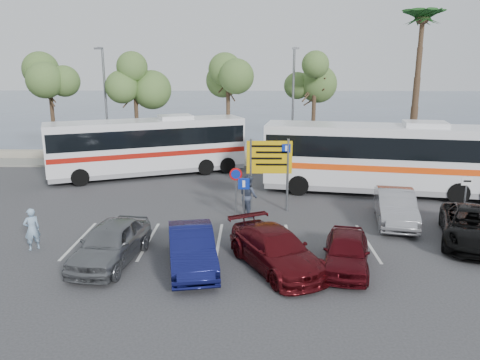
{
  "coord_description": "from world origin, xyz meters",
  "views": [
    {
      "loc": [
        0.08,
        -19.01,
        7.14
      ],
      "look_at": [
        -0.42,
        3.0,
        1.61
      ],
      "focal_mm": 35.0,
      "sensor_mm": 36.0,
      "label": 1
    }
  ],
  "objects_px": {
    "suv_black": "(473,226)",
    "pedestrian_far": "(248,196)",
    "car_silver_a": "(111,243)",
    "pedestrian_near": "(32,229)",
    "street_lamp_left": "(105,100)",
    "direction_sign": "(269,163)",
    "coach_bus_right": "(384,160)",
    "car_silver_b": "(395,207)",
    "car_maroon": "(276,250)",
    "car_red": "(346,251)",
    "coach_bus_left": "(148,148)",
    "street_lamp_right": "(293,101)",
    "car_blue": "(192,248)"
  },
  "relations": [
    {
      "from": "car_silver_a",
      "to": "car_maroon",
      "type": "distance_m",
      "value": 6.01
    },
    {
      "from": "coach_bus_left",
      "to": "car_silver_b",
      "type": "xyz_separation_m",
      "value": [
        13.21,
        -9.0,
        -1.03
      ]
    },
    {
      "from": "pedestrian_near",
      "to": "pedestrian_far",
      "type": "bearing_deg",
      "value": 166.51
    },
    {
      "from": "direction_sign",
      "to": "car_blue",
      "type": "relative_size",
      "value": 0.81
    },
    {
      "from": "car_silver_a",
      "to": "car_silver_b",
      "type": "xyz_separation_m",
      "value": [
        11.71,
        4.63,
        -0.0
      ]
    },
    {
      "from": "suv_black",
      "to": "pedestrian_near",
      "type": "relative_size",
      "value": 3.06
    },
    {
      "from": "coach_bus_right",
      "to": "car_maroon",
      "type": "relative_size",
      "value": 2.79
    },
    {
      "from": "direction_sign",
      "to": "street_lamp_left",
      "type": "bearing_deg",
      "value": 136.83
    },
    {
      "from": "car_silver_a",
      "to": "pedestrian_near",
      "type": "relative_size",
      "value": 2.66
    },
    {
      "from": "coach_bus_left",
      "to": "pedestrian_far",
      "type": "distance_m",
      "value": 10.45
    },
    {
      "from": "street_lamp_left",
      "to": "pedestrian_near",
      "type": "height_order",
      "value": "street_lamp_left"
    },
    {
      "from": "suv_black",
      "to": "pedestrian_far",
      "type": "xyz_separation_m",
      "value": [
        -9.11,
        3.31,
        0.29
      ]
    },
    {
      "from": "car_blue",
      "to": "coach_bus_right",
      "type": "bearing_deg",
      "value": 35.48
    },
    {
      "from": "direction_sign",
      "to": "pedestrian_far",
      "type": "relative_size",
      "value": 1.79
    },
    {
      "from": "street_lamp_right",
      "to": "car_maroon",
      "type": "distance_m",
      "value": 17.58
    },
    {
      "from": "coach_bus_left",
      "to": "suv_black",
      "type": "distance_m",
      "value": 19.39
    },
    {
      "from": "car_red",
      "to": "street_lamp_left",
      "type": "bearing_deg",
      "value": 140.83
    },
    {
      "from": "car_silver_a",
      "to": "pedestrian_far",
      "type": "bearing_deg",
      "value": 55.86
    },
    {
      "from": "car_red",
      "to": "pedestrian_far",
      "type": "bearing_deg",
      "value": 133.26
    },
    {
      "from": "street_lamp_left",
      "to": "car_maroon",
      "type": "relative_size",
      "value": 1.67
    },
    {
      "from": "car_silver_a",
      "to": "car_maroon",
      "type": "height_order",
      "value": "car_silver_a"
    },
    {
      "from": "coach_bus_left",
      "to": "car_red",
      "type": "xyz_separation_m",
      "value": [
        10.0,
        -14.0,
        -1.12
      ]
    },
    {
      "from": "street_lamp_right",
      "to": "coach_bus_right",
      "type": "bearing_deg",
      "value": -57.34
    },
    {
      "from": "suv_black",
      "to": "car_silver_b",
      "type": "relative_size",
      "value": 1.12
    },
    {
      "from": "car_silver_b",
      "to": "car_blue",
      "type": "bearing_deg",
      "value": -139.95
    },
    {
      "from": "car_blue",
      "to": "car_maroon",
      "type": "bearing_deg",
      "value": -10.99
    },
    {
      "from": "street_lamp_left",
      "to": "car_silver_b",
      "type": "bearing_deg",
      "value": -35.73
    },
    {
      "from": "car_blue",
      "to": "car_silver_b",
      "type": "distance_m",
      "value": 10.04
    },
    {
      "from": "street_lamp_right",
      "to": "coach_bus_right",
      "type": "height_order",
      "value": "street_lamp_right"
    },
    {
      "from": "coach_bus_left",
      "to": "car_silver_a",
      "type": "relative_size",
      "value": 2.77
    },
    {
      "from": "coach_bus_right",
      "to": "pedestrian_near",
      "type": "distance_m",
      "value": 18.08
    },
    {
      "from": "street_lamp_right",
      "to": "car_red",
      "type": "distance_m",
      "value": 17.48
    },
    {
      "from": "car_maroon",
      "to": "direction_sign",
      "type": "bearing_deg",
      "value": 63.47
    },
    {
      "from": "coach_bus_left",
      "to": "car_silver_b",
      "type": "distance_m",
      "value": 16.02
    },
    {
      "from": "car_maroon",
      "to": "car_red",
      "type": "height_order",
      "value": "car_maroon"
    },
    {
      "from": "car_silver_a",
      "to": "car_silver_b",
      "type": "relative_size",
      "value": 0.97
    },
    {
      "from": "pedestrian_far",
      "to": "car_silver_a",
      "type": "bearing_deg",
      "value": 106.13
    },
    {
      "from": "street_lamp_left",
      "to": "car_red",
      "type": "xyz_separation_m",
      "value": [
        13.5,
        -17.02,
        -3.93
      ]
    },
    {
      "from": "coach_bus_right",
      "to": "pedestrian_far",
      "type": "height_order",
      "value": "coach_bus_right"
    },
    {
      "from": "street_lamp_left",
      "to": "car_blue",
      "type": "xyz_separation_m",
      "value": [
        8.0,
        -17.02,
        -3.86
      ]
    },
    {
      "from": "street_lamp_left",
      "to": "direction_sign",
      "type": "height_order",
      "value": "street_lamp_left"
    },
    {
      "from": "car_silver_a",
      "to": "pedestrian_near",
      "type": "bearing_deg",
      "value": 169.91
    },
    {
      "from": "street_lamp_right",
      "to": "car_silver_a",
      "type": "height_order",
      "value": "street_lamp_right"
    },
    {
      "from": "car_silver_a",
      "to": "pedestrian_far",
      "type": "height_order",
      "value": "pedestrian_far"
    },
    {
      "from": "street_lamp_right",
      "to": "coach_bus_left",
      "type": "xyz_separation_m",
      "value": [
        -9.5,
        -3.02,
        -2.81
      ]
    },
    {
      "from": "car_silver_b",
      "to": "suv_black",
      "type": "bearing_deg",
      "value": -35.41
    },
    {
      "from": "direction_sign",
      "to": "car_silver_a",
      "type": "bearing_deg",
      "value": -133.49
    },
    {
      "from": "street_lamp_right",
      "to": "suv_black",
      "type": "relative_size",
      "value": 1.55
    },
    {
      "from": "direction_sign",
      "to": "car_silver_a",
      "type": "height_order",
      "value": "direction_sign"
    },
    {
      "from": "car_maroon",
      "to": "car_silver_b",
      "type": "relative_size",
      "value": 1.04
    }
  ]
}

